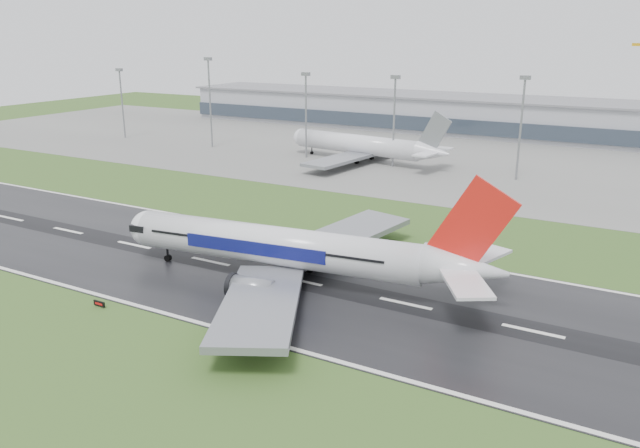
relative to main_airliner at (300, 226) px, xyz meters
The scene contains 12 objects.
ground 41.68m from the main_airliner, behind, with size 520.00×520.00×0.00m, color #2F4F1D.
runway 41.67m from the main_airliner, behind, with size 400.00×45.00×0.10m, color black.
apron 132.12m from the main_airliner, 107.84° to the left, with size 400.00×130.00×0.08m, color slate.
terminal 189.74m from the main_airliner, 102.28° to the left, with size 240.00×36.00×15.00m, color #8F919A.
main_airliner is the anchor object (origin of this frame).
parked_airliner 109.56m from the main_airliner, 109.71° to the left, with size 62.46×58.15×18.31m, color silver, non-canonical shape.
runway_sign 34.99m from the main_airliner, 132.77° to the right, with size 2.30×0.26×1.04m, color black, non-canonical shape.
floodmast_0 177.14m from the main_airliner, 145.48° to the left, with size 0.64×0.64×27.20m, color gray.
floodmast_1 141.61m from the main_airliner, 134.81° to the left, with size 0.64×0.64×32.35m, color gray.
floodmast_2 115.87m from the main_airliner, 119.92° to the left, with size 0.64×0.64×28.14m, color gray.
floodmast_3 103.48m from the main_airliner, 103.91° to the left, with size 0.64×0.64×28.18m, color gray.
floodmast_4 101.58m from the main_airliner, 81.50° to the left, with size 0.64×0.64×29.30m, color gray.
Camera 1 is at (93.21, -87.79, 42.00)m, focal length 35.05 mm.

